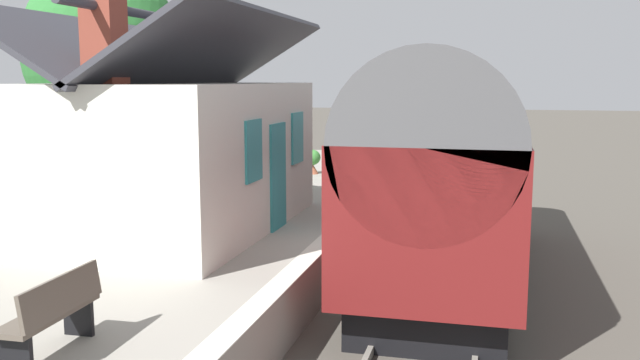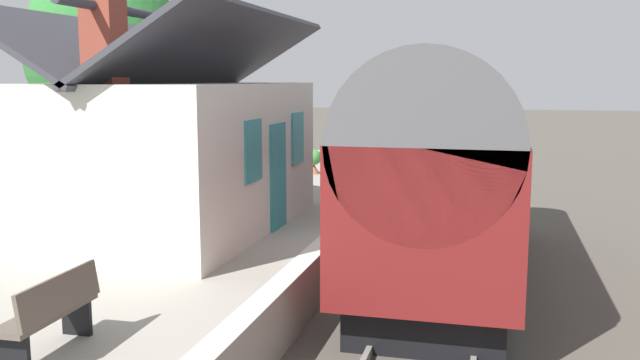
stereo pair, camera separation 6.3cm
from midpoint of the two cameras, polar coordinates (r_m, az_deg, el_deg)
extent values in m
plane|color=#4C473F|center=(12.55, 5.45, -9.62)|extent=(160.00, 160.00, 0.00)
cube|color=gray|center=(13.45, -10.39, -6.44)|extent=(32.00, 5.40, 0.92)
cube|color=beige|center=(12.52, 0.14, -5.21)|extent=(32.00, 0.36, 0.02)
cube|color=gray|center=(12.41, 12.98, -9.68)|extent=(52.00, 0.08, 0.14)
cube|color=gray|center=(12.51, 6.28, -9.36)|extent=(52.00, 0.08, 0.14)
cube|color=black|center=(13.81, 10.15, -6.52)|extent=(8.44, 2.29, 0.70)
cube|color=maroon|center=(13.51, 10.32, -0.35)|extent=(9.17, 2.70, 2.30)
cylinder|color=#515154|center=(13.38, 10.45, 4.52)|extent=(9.17, 2.65, 2.65)
cube|color=black|center=(13.62, 4.61, 1.05)|extent=(7.80, 0.03, 0.80)
cylinder|color=black|center=(16.48, 10.84, -4.10)|extent=(0.70, 2.16, 0.70)
cylinder|color=black|center=(11.18, 9.13, -10.08)|extent=(0.70, 2.16, 0.70)
cube|color=black|center=(18.03, 11.36, 3.08)|extent=(0.04, 2.16, 0.90)
cylinder|color=#F2EDCC|center=(18.16, 11.27, 0.01)|extent=(0.06, 0.24, 0.24)
cube|color=red|center=(18.27, 11.24, -1.38)|extent=(0.16, 2.56, 0.24)
cube|color=silver|center=(13.87, -12.47, 1.93)|extent=(6.45, 4.12, 2.88)
cube|color=#38383F|center=(13.36, -8.74, 10.63)|extent=(6.95, 2.32, 1.45)
cube|color=#38383F|center=(14.29, -16.49, 10.23)|extent=(6.95, 2.32, 1.45)
cylinder|color=#38383F|center=(13.83, -12.83, 13.01)|extent=(6.95, 0.16, 0.16)
cube|color=brown|center=(11.88, -17.78, 12.78)|extent=(0.56, 0.56, 2.13)
cube|color=teal|center=(13.55, -3.66, 0.31)|extent=(0.90, 0.06, 2.10)
cube|color=teal|center=(12.16, -5.71, 2.44)|extent=(0.80, 0.05, 1.10)
cube|color=teal|center=(14.81, -2.03, 3.54)|extent=(0.80, 0.05, 1.10)
cube|color=brown|center=(21.79, 2.49, 1.79)|extent=(1.40, 0.41, 0.06)
cube|color=brown|center=(21.73, 2.96, 2.38)|extent=(1.40, 0.12, 0.40)
cube|color=black|center=(21.27, 2.19, 1.01)|extent=(0.06, 0.36, 0.44)
cube|color=black|center=(22.36, 2.77, 1.37)|extent=(0.06, 0.36, 0.44)
cube|color=brown|center=(8.06, -21.94, -10.32)|extent=(1.41, 0.43, 0.06)
cube|color=brown|center=(7.90, -20.94, -8.90)|extent=(1.40, 0.14, 0.40)
cube|color=black|center=(7.72, -24.26, -13.11)|extent=(0.07, 0.36, 0.44)
cube|color=black|center=(8.58, -19.69, -10.70)|extent=(0.07, 0.36, 0.44)
cone|color=#9E5138|center=(21.54, -0.73, 0.97)|extent=(0.40, 0.40, 0.34)
cylinder|color=#9E5138|center=(21.56, -0.73, 0.61)|extent=(0.22, 0.22, 0.06)
ellipsoid|color=#3D8438|center=(21.50, -0.73, 1.90)|extent=(0.52, 0.52, 0.49)
cone|color=red|center=(21.48, -0.74, 2.38)|extent=(0.10, 0.10, 0.21)
cone|color=gray|center=(24.18, -2.73, 1.78)|extent=(0.40, 0.40, 0.34)
cylinder|color=gray|center=(24.20, -2.73, 1.45)|extent=(0.22, 0.22, 0.06)
ellipsoid|color=#2D7233|center=(24.15, -2.74, 2.57)|extent=(0.48, 0.48, 0.44)
cone|color=#DA343D|center=(24.13, -2.74, 2.97)|extent=(0.10, 0.10, 0.19)
cylinder|color=black|center=(17.71, 2.21, 0.59)|extent=(0.06, 0.06, 1.10)
cylinder|color=black|center=(18.29, 2.60, 0.84)|extent=(0.06, 0.06, 1.10)
cube|color=maroon|center=(17.91, 2.43, 3.16)|extent=(0.90, 0.06, 0.44)
cube|color=black|center=(17.91, 2.43, 3.16)|extent=(0.96, 0.03, 0.50)
cylinder|color=#4C3828|center=(25.23, -17.35, 2.27)|extent=(0.27, 0.27, 2.69)
ellipsoid|color=#2D7233|center=(25.12, -17.70, 10.16)|extent=(5.20, 5.50, 6.06)
camera|label=1|loc=(0.03, -90.13, -0.02)|focal=38.36mm
camera|label=2|loc=(0.03, 89.87, 0.02)|focal=38.36mm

